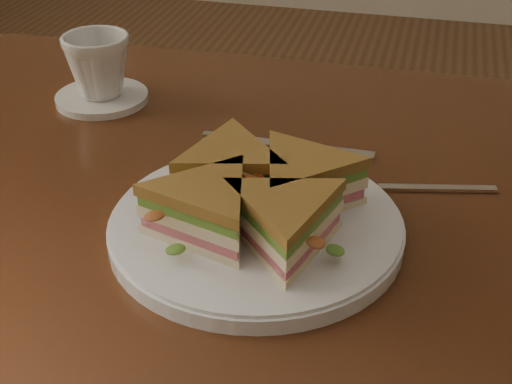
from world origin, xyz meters
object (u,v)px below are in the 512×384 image
sandwich_wedges (256,196)px  spoon (372,186)px  knife (281,145)px  saucer (102,98)px  plate (256,228)px  table (298,273)px  coffee_cup (98,65)px

sandwich_wedges → spoon: bearing=48.1°
knife → saucer: size_ratio=1.69×
knife → spoon: bearing=-30.7°
plate → sandwich_wedges: sandwich_wedges is taller
sandwich_wedges → spoon: size_ratio=1.46×
sandwich_wedges → plate: bearing=180.0°
knife → table: bearing=-66.6°
plate → knife: 0.19m
table → spoon: bearing=30.8°
coffee_cup → saucer: bearing=0.0°
table → plate: size_ratio=4.08×
sandwich_wedges → coffee_cup: 0.38m
table → coffee_cup: (-0.32, 0.18, 0.15)m
table → plate: (-0.03, -0.07, 0.11)m
sandwich_wedges → spoon: (0.10, 0.12, -0.04)m
saucer → plate: bearing=-41.7°
spoon → knife: size_ratio=0.84×
plate → sandwich_wedges: size_ratio=1.11×
plate → table: bearing=66.3°
sandwich_wedges → spoon: sandwich_wedges is taller
plate → knife: plate is taller
plate → saucer: bearing=138.3°
sandwich_wedges → coffee_cup: coffee_cup is taller
plate → coffee_cup: bearing=138.3°
table → coffee_cup: coffee_cup is taller
sandwich_wedges → coffee_cup: bearing=138.3°
table → sandwich_wedges: size_ratio=4.54×
plate → knife: bearing=95.1°
spoon → knife: 0.14m
sandwich_wedges → table: bearing=66.3°
table → plate: plate is taller
table → spoon: size_ratio=6.62×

